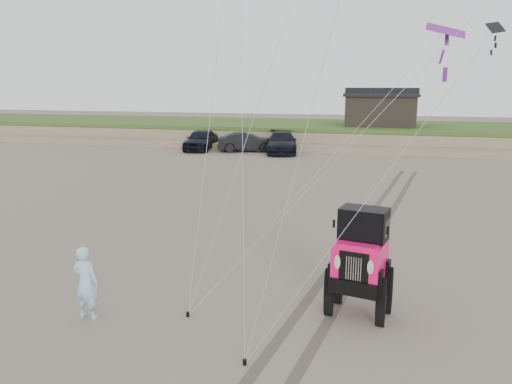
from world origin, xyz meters
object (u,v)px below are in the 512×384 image
at_px(jeep, 359,274).
at_px(man, 86,283).
at_px(truck_c, 282,142).
at_px(truck_b, 247,142).
at_px(truck_a, 201,140).
at_px(cabin, 381,109).

bearing_deg(jeep, man, -152.28).
distance_m(truck_c, man, 29.51).
xyz_separation_m(truck_b, jeep, (10.47, -27.70, 0.27)).
relative_size(truck_a, jeep, 0.90).
bearing_deg(truck_b, cabin, -71.89).
height_order(truck_c, man, man).
distance_m(truck_c, jeep, 28.73).
bearing_deg(cabin, truck_c, -134.39).
xyz_separation_m(cabin, man, (-6.14, -37.13, -2.34)).
xyz_separation_m(cabin, truck_a, (-14.38, -7.71, -2.38)).
height_order(truck_b, man, man).
height_order(truck_a, truck_b, truck_a).
bearing_deg(man, truck_b, -78.99).
distance_m(cabin, truck_b, 13.14).
distance_m(truck_b, jeep, 29.62).
distance_m(cabin, truck_c, 10.98).
relative_size(truck_a, man, 2.82).
relative_size(truck_b, jeep, 0.84).
height_order(truck_c, jeep, jeep).
bearing_deg(truck_c, truck_b, 169.04).
relative_size(truck_c, man, 3.21).
height_order(cabin, jeep, cabin).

